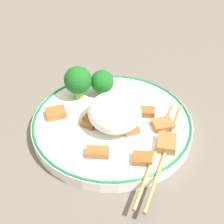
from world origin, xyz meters
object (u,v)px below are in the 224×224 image
at_px(broccoli_back_left, 102,82).
at_px(broccoli_back_center, 78,81).
at_px(chopsticks, 161,151).
at_px(plate, 112,124).

xyz_separation_m(broccoli_back_left, broccoli_back_center, (-0.04, 0.01, 0.01)).
height_order(broccoli_back_left, chopsticks, broccoli_back_left).
distance_m(plate, broccoli_back_center, 0.10).
bearing_deg(broccoli_back_left, chopsticks, -84.95).
bearing_deg(plate, broccoli_back_left, 76.16).
bearing_deg(chopsticks, broccoli_back_left, 95.05).
bearing_deg(plate, chopsticks, -70.59).
height_order(broccoli_back_center, chopsticks, broccoli_back_center).
distance_m(broccoli_back_center, chopsticks, 0.19).
bearing_deg(broccoli_back_center, plate, -75.30).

